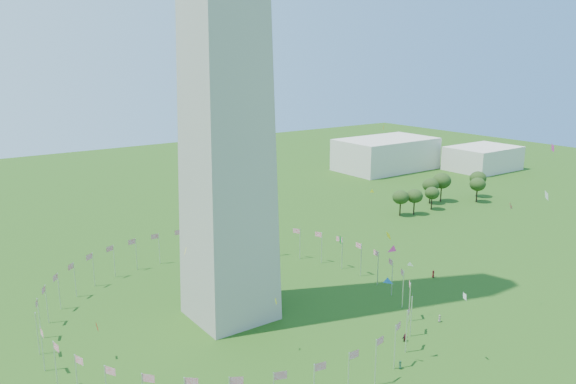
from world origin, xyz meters
The scene contains 5 objects.
flag_ring centered at (0.00, 50.00, 4.50)m, with size 80.24×80.24×9.00m.
gov_building_east_a centered at (150.00, 150.00, 8.00)m, with size 50.00×30.00×16.00m, color beige.
gov_building_east_b centered at (190.00, 120.00, 6.00)m, with size 35.00×25.00×12.00m, color beige.
kites_aloft centered at (19.66, 21.21, 21.26)m, with size 115.89×54.40×35.53m.
tree_line_east centered at (116.61, 85.67, 5.08)m, with size 53.57×15.89×11.49m.
Camera 1 is at (-57.80, -53.01, 57.45)m, focal length 35.00 mm.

